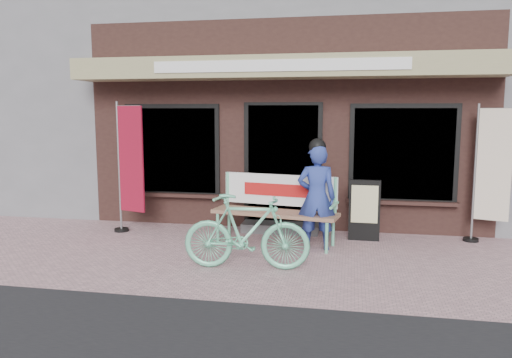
% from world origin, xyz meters
% --- Properties ---
extents(ground, '(70.00, 70.00, 0.00)m').
position_xyz_m(ground, '(0.00, 0.00, 0.00)').
color(ground, '#BB8E95').
rests_on(ground, ground).
extents(storefront, '(7.00, 6.77, 6.00)m').
position_xyz_m(storefront, '(0.00, 4.96, 2.99)').
color(storefront, black).
rests_on(storefront, ground).
extents(bench, '(2.02, 0.84, 1.06)m').
position_xyz_m(bench, '(0.04, 1.06, 0.62)').
color(bench, '#6BD2A4').
rests_on(bench, ground).
extents(person, '(0.60, 0.42, 1.66)m').
position_xyz_m(person, '(0.67, 0.81, 0.82)').
color(person, navy).
rests_on(person, ground).
extents(bicycle, '(1.68, 0.60, 0.99)m').
position_xyz_m(bicycle, '(-0.15, -0.32, 0.50)').
color(bicycle, '#6BD2A4').
rests_on(bicycle, ground).
extents(nobori_red, '(0.65, 0.32, 2.21)m').
position_xyz_m(nobori_red, '(-2.48, 1.21, 1.14)').
color(nobori_red, gray).
rests_on(nobori_red, ground).
extents(nobori_cream, '(0.64, 0.32, 2.17)m').
position_xyz_m(nobori_cream, '(3.27, 1.65, 1.12)').
color(nobori_cream, gray).
rests_on(nobori_cream, ground).
extents(menu_stand, '(0.49, 0.12, 0.98)m').
position_xyz_m(menu_stand, '(1.39, 1.45, 0.50)').
color(menu_stand, black).
rests_on(menu_stand, ground).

